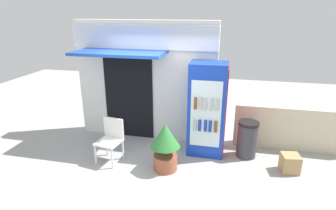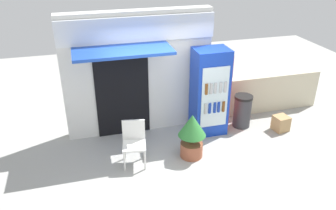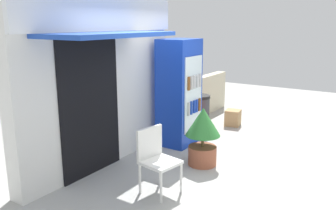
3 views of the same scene
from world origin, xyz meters
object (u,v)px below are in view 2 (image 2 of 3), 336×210
Objects in this scene: potted_plant_near_shop at (192,133)px; cardboard_box at (281,123)px; trash_bin at (242,111)px; drink_cooler at (210,92)px; plastic_chair at (134,140)px.

potted_plant_near_shop is 2.69× the size of cardboard_box.
trash_bin is (1.56, 0.88, -0.15)m from potted_plant_near_shop.
drink_cooler is 1.20m from potted_plant_near_shop.
cardboard_box is at bearing 10.66° from potted_plant_near_shop.
cardboard_box is (3.53, 0.33, -0.34)m from plastic_chair.
potted_plant_near_shop is (-0.70, -0.86, -0.44)m from drink_cooler.
drink_cooler is at bearing -179.13° from trash_bin.
cardboard_box is at bearing -28.40° from trash_bin.
potted_plant_near_shop is 1.21× the size of trash_bin.
drink_cooler is 2.52× the size of trash_bin.
potted_plant_near_shop reaches higher than trash_bin.
trash_bin is at bearing 29.26° from potted_plant_near_shop.
drink_cooler is 2.07× the size of potted_plant_near_shop.
plastic_chair is at bearing -158.24° from drink_cooler.
plastic_chair is 2.50× the size of cardboard_box.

